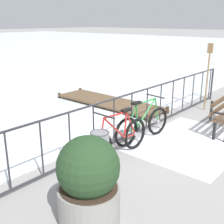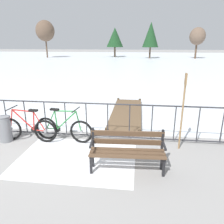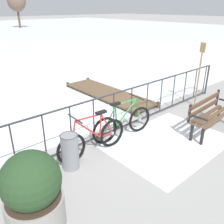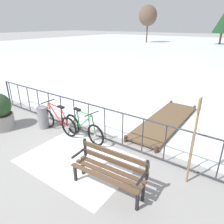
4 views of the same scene
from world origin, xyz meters
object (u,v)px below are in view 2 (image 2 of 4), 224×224
(bicycle_near_railing, at_px, (28,129))
(trash_bin, at_px, (5,129))
(bicycle_second, at_px, (64,129))
(oar_upright, at_px, (183,107))
(park_bench, at_px, (127,148))

(bicycle_near_railing, distance_m, trash_bin, 0.63)
(bicycle_second, height_order, oar_upright, oar_upright)
(park_bench, distance_m, trash_bin, 3.61)
(trash_bin, height_order, oar_upright, oar_upright)
(bicycle_second, relative_size, park_bench, 1.05)
(bicycle_near_railing, bearing_deg, bicycle_second, 6.79)
(bicycle_second, distance_m, park_bench, 2.21)
(bicycle_second, height_order, park_bench, bicycle_second)
(bicycle_second, xyz_separation_m, park_bench, (1.85, -1.20, 0.14))
(oar_upright, bearing_deg, bicycle_near_railing, -179.38)
(oar_upright, bearing_deg, bicycle_second, 178.67)
(park_bench, bearing_deg, bicycle_second, 147.06)
(park_bench, bearing_deg, trash_bin, 164.04)
(bicycle_near_railing, distance_m, oar_upright, 4.22)
(bicycle_second, distance_m, trash_bin, 1.63)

